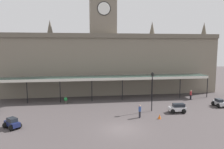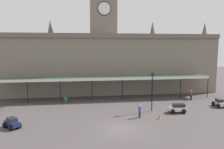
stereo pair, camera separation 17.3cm
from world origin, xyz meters
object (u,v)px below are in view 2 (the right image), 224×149
(car_navy_sedan, at_px, (12,124))
(victorian_lamppost, at_px, (152,87))
(pedestrian_near_entrance, at_px, (191,95))
(car_white_estate, at_px, (178,109))
(traffic_cone, at_px, (159,117))
(planter_by_canopy, at_px, (66,100))
(pedestrian_beside_cars, at_px, (140,111))
(car_silver_sedan, at_px, (219,103))

(car_navy_sedan, bearing_deg, victorian_lamppost, 13.69)
(pedestrian_near_entrance, distance_m, victorian_lamppost, 10.57)
(pedestrian_near_entrance, bearing_deg, car_white_estate, -128.85)
(traffic_cone, bearing_deg, planter_by_canopy, 141.82)
(pedestrian_beside_cars, bearing_deg, victorian_lamppost, 47.17)
(car_white_estate, bearing_deg, car_navy_sedan, -171.85)
(car_white_estate, distance_m, planter_by_canopy, 17.14)
(pedestrian_near_entrance, relative_size, pedestrian_beside_cars, 1.00)
(pedestrian_beside_cars, bearing_deg, car_silver_sedan, 14.74)
(pedestrian_near_entrance, xyz_separation_m, pedestrian_beside_cars, (-11.13, -8.13, 0.00))
(car_navy_sedan, bearing_deg, planter_by_canopy, 63.39)
(pedestrian_beside_cars, bearing_deg, car_navy_sedan, -173.88)
(pedestrian_beside_cars, xyz_separation_m, planter_by_canopy, (-9.80, 8.72, -0.42))
(car_white_estate, distance_m, pedestrian_beside_cars, 5.85)
(pedestrian_beside_cars, bearing_deg, pedestrian_near_entrance, 36.14)
(traffic_cone, bearing_deg, car_white_estate, 32.96)
(pedestrian_beside_cars, height_order, planter_by_canopy, pedestrian_beside_cars)
(car_white_estate, bearing_deg, traffic_cone, -147.04)
(car_navy_sedan, relative_size, planter_by_canopy, 2.32)
(victorian_lamppost, distance_m, planter_by_canopy, 13.97)
(planter_by_canopy, bearing_deg, pedestrian_beside_cars, -41.66)
(pedestrian_near_entrance, height_order, planter_by_canopy, pedestrian_near_entrance)
(car_white_estate, bearing_deg, car_silver_sedan, 15.73)
(car_silver_sedan, xyz_separation_m, victorian_lamppost, (-10.76, -0.84, 2.88))
(pedestrian_near_entrance, relative_size, victorian_lamppost, 0.30)
(car_silver_sedan, bearing_deg, planter_by_canopy, 167.16)
(car_silver_sedan, height_order, planter_by_canopy, car_silver_sedan)
(victorian_lamppost, bearing_deg, car_navy_sedan, -166.31)
(car_silver_sedan, relative_size, planter_by_canopy, 2.16)
(car_navy_sedan, xyz_separation_m, traffic_cone, (17.30, 0.79, -0.21))
(car_silver_sedan, distance_m, traffic_cone, 11.70)
(victorian_lamppost, bearing_deg, traffic_cone, -91.93)
(car_white_estate, height_order, planter_by_canopy, car_white_estate)
(traffic_cone, xyz_separation_m, planter_by_canopy, (-12.13, 9.54, 0.20))
(car_white_estate, distance_m, car_silver_sedan, 7.82)
(pedestrian_near_entrance, distance_m, planter_by_canopy, 20.95)
(traffic_cone, relative_size, planter_by_canopy, 0.61)
(pedestrian_near_entrance, bearing_deg, car_silver_sedan, -66.00)
(victorian_lamppost, height_order, traffic_cone, victorian_lamppost)
(pedestrian_near_entrance, height_order, pedestrian_beside_cars, same)
(pedestrian_near_entrance, bearing_deg, traffic_cone, -134.54)
(pedestrian_near_entrance, bearing_deg, victorian_lamppost, -147.71)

